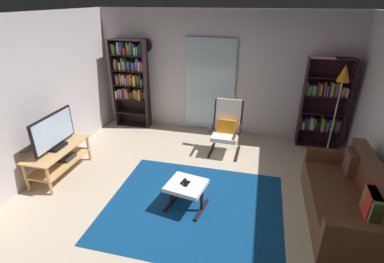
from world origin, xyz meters
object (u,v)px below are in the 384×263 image
tv_remote (183,181)px  cell_phone (186,184)px  lounge_armchair (227,126)px  wall_clock (146,45)px  ottoman (186,188)px  tv_stand (60,156)px  floor_lamp_by_shelf (342,82)px  leather_sofa (348,200)px  bookshelf_near_tv (130,78)px  bookshelf_near_sofa (323,105)px  television (54,132)px

tv_remote → cell_phone: size_ratio=1.03×
lounge_armchair → cell_phone: (-0.32, -1.86, -0.12)m
wall_clock → tv_remote: bearing=-60.1°
wall_clock → ottoman: bearing=-59.6°
tv_stand → floor_lamp_by_shelf: bearing=19.6°
leather_sofa → ottoman: size_ratio=3.08×
bookshelf_near_tv → bookshelf_near_sofa: (4.10, -0.06, -0.27)m
television → ottoman: bearing=-7.9°
tv_remote → floor_lamp_by_shelf: 3.16m
ottoman → wall_clock: 3.54m
lounge_armchair → wall_clock: bearing=155.1°
bookshelf_near_tv → cell_phone: size_ratio=14.19×
bookshelf_near_sofa → tv_remote: bearing=-130.7°
bookshelf_near_tv → leather_sofa: (4.17, -2.33, -0.84)m
television → cell_phone: 2.37m
tv_stand → lounge_armchair: size_ratio=1.16×
lounge_armchair → tv_remote: bearing=-101.6°
leather_sofa → ottoman: 2.20m
bookshelf_near_tv → ottoman: bookshelf_near_tv is taller
tv_stand → cell_phone: tv_stand is taller
tv_remote → floor_lamp_by_shelf: (2.27, 1.92, 1.08)m
cell_phone → bookshelf_near_tv: bearing=136.7°
bookshelf_near_sofa → television: bearing=-153.2°
ottoman → tv_remote: tv_remote is taller
bookshelf_near_tv → leather_sofa: 4.85m
wall_clock → lounge_armchair: bearing=-24.9°
tv_stand → bookshelf_near_tv: size_ratio=0.60×
tv_stand → television: 0.46m
bookshelf_near_sofa → floor_lamp_by_shelf: floor_lamp_by_shelf is taller
lounge_armchair → ottoman: 1.89m
ottoman → tv_remote: size_ratio=4.13×
bookshelf_near_tv → floor_lamp_by_shelf: 4.26m
lounge_armchair → leather_sofa: bearing=-40.2°
tv_remote → wall_clock: (-1.57, 2.72, 1.44)m
television → tv_remote: size_ratio=6.61×
tv_stand → tv_remote: 2.28m
cell_phone → wall_clock: wall_clock is taller
television → ottoman: size_ratio=1.60×
leather_sofa → wall_clock: (-3.80, 2.47, 1.54)m
tv_remote → floor_lamp_by_shelf: size_ratio=0.08×
tv_stand → leather_sofa: leather_sofa is taller
ottoman → floor_lamp_by_shelf: bearing=41.4°
ottoman → television: bearing=172.1°
lounge_armchair → wall_clock: wall_clock is taller
television → bookshelf_near_sofa: (4.43, 2.24, 0.08)m
lounge_armchair → tv_remote: 1.87m
bookshelf_near_sofa → cell_phone: bearing=-129.6°
television → wall_clock: wall_clock is taller
television → bookshelf_near_tv: size_ratio=0.48×
television → floor_lamp_by_shelf: 4.86m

